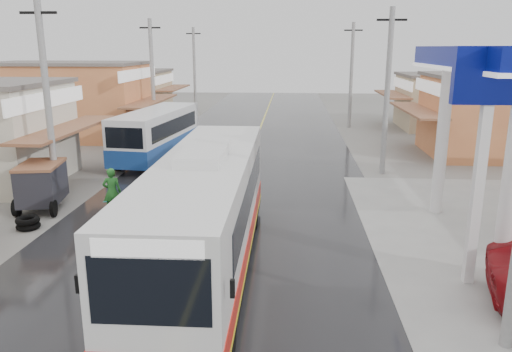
{
  "coord_description": "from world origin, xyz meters",
  "views": [
    {
      "loc": [
        2.36,
        -9.69,
        6.18
      ],
      "look_at": [
        1.24,
        6.45,
        1.98
      ],
      "focal_mm": 35.0,
      "sensor_mm": 36.0,
      "label": 1
    }
  ],
  "objects_px": {
    "tricycle_near": "(41,183)",
    "tyre_stack": "(28,223)",
    "coach_bus": "(207,214)",
    "second_bus": "(157,133)",
    "cyclist": "(115,206)"
  },
  "relations": [
    {
      "from": "coach_bus",
      "to": "tricycle_near",
      "type": "height_order",
      "value": "coach_bus"
    },
    {
      "from": "tricycle_near",
      "to": "tyre_stack",
      "type": "height_order",
      "value": "tricycle_near"
    },
    {
      "from": "coach_bus",
      "to": "cyclist",
      "type": "height_order",
      "value": "coach_bus"
    },
    {
      "from": "cyclist",
      "to": "tricycle_near",
      "type": "height_order",
      "value": "cyclist"
    },
    {
      "from": "tricycle_near",
      "to": "tyre_stack",
      "type": "distance_m",
      "value": 2.35
    },
    {
      "from": "coach_bus",
      "to": "second_bus",
      "type": "relative_size",
      "value": 1.34
    },
    {
      "from": "second_bus",
      "to": "tricycle_near",
      "type": "bearing_deg",
      "value": -96.6
    },
    {
      "from": "tricycle_near",
      "to": "tyre_stack",
      "type": "relative_size",
      "value": 2.97
    },
    {
      "from": "second_bus",
      "to": "cyclist",
      "type": "relative_size",
      "value": 4.01
    },
    {
      "from": "coach_bus",
      "to": "second_bus",
      "type": "bearing_deg",
      "value": 109.72
    },
    {
      "from": "second_bus",
      "to": "cyclist",
      "type": "distance_m",
      "value": 10.71
    },
    {
      "from": "tricycle_near",
      "to": "tyre_stack",
      "type": "xyz_separation_m",
      "value": [
        0.5,
        -2.13,
        -0.84
      ]
    },
    {
      "from": "second_bus",
      "to": "cyclist",
      "type": "xyz_separation_m",
      "value": [
        1.25,
        -10.61,
        -0.79
      ]
    },
    {
      "from": "cyclist",
      "to": "tyre_stack",
      "type": "bearing_deg",
      "value": 178.03
    },
    {
      "from": "second_bus",
      "to": "tricycle_near",
      "type": "distance_m",
      "value": 9.37
    }
  ]
}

